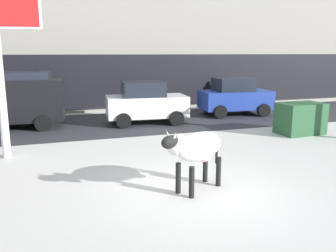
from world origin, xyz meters
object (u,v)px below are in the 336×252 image
object	(u,v)px
car_white_hatchback	(146,103)
pedestrian_near_billboard	(39,99)
car_black_van	(6,99)
cow_holstein	(197,148)
car_blue_hatchback	(235,97)
pedestrian_by_cars	(234,92)
pedestrian_far_left	(220,92)
dumpster	(300,118)

from	to	relation	value
car_white_hatchback	pedestrian_near_billboard	size ratio (longest dim) A/B	2.09
car_black_van	car_white_hatchback	distance (m)	5.78
cow_holstein	car_black_van	distance (m)	9.97
car_blue_hatchback	pedestrian_by_cars	distance (m)	2.73
cow_holstein	car_white_hatchback	distance (m)	8.01
car_black_van	car_blue_hatchback	distance (m)	10.55
car_white_hatchback	pedestrian_by_cars	world-z (taller)	car_white_hatchback
cow_holstein	car_white_hatchback	xyz separation A→B (m)	(0.91, 7.96, -0.07)
car_black_van	pedestrian_far_left	distance (m)	11.18
car_black_van	car_blue_hatchback	bearing A→B (deg)	-0.21
cow_holstein	pedestrian_far_left	distance (m)	12.67
car_blue_hatchback	pedestrian_near_billboard	world-z (taller)	car_blue_hatchback
pedestrian_near_billboard	pedestrian_far_left	world-z (taller)	same
car_blue_hatchback	pedestrian_by_cars	size ratio (longest dim) A/B	2.09
car_white_hatchback	pedestrian_far_left	distance (m)	6.07
dumpster	car_black_van	bearing A→B (deg)	156.77
cow_holstein	pedestrian_far_left	size ratio (longest dim) A/B	1.08
car_black_van	car_blue_hatchback	world-z (taller)	car_black_van
pedestrian_near_billboard	car_blue_hatchback	bearing A→B (deg)	-14.49
car_blue_hatchback	pedestrian_by_cars	bearing A→B (deg)	62.38
pedestrian_far_left	dumpster	xyz separation A→B (m)	(-0.06, -7.04, -0.28)
cow_holstein	car_blue_hatchback	bearing A→B (deg)	56.59
car_blue_hatchback	pedestrian_near_billboard	xyz separation A→B (m)	(-9.36, 2.42, -0.05)
pedestrian_near_billboard	car_black_van	bearing A→B (deg)	-116.46
car_blue_hatchback	pedestrian_near_billboard	bearing A→B (deg)	165.51
car_white_hatchback	pedestrian_by_cars	distance (m)	6.85
pedestrian_near_billboard	pedestrian_far_left	size ratio (longest dim) A/B	1.00
pedestrian_far_left	car_white_hatchback	bearing A→B (deg)	-148.80
car_black_van	dumpster	world-z (taller)	car_black_van
car_black_van	dumpster	xyz separation A→B (m)	(10.85, -4.66, -0.64)
pedestrian_by_cars	car_black_van	bearing A→B (deg)	-168.61
car_white_hatchback	pedestrian_far_left	size ratio (longest dim) A/B	2.09
car_white_hatchback	pedestrian_by_cars	size ratio (longest dim) A/B	2.09
pedestrian_near_billboard	dumpster	bearing A→B (deg)	-36.04
cow_holstein	pedestrian_near_billboard	bearing A→B (deg)	108.10
cow_holstein	dumpster	world-z (taller)	cow_holstein
car_black_van	pedestrian_by_cars	xyz separation A→B (m)	(11.81, 2.38, -0.36)
car_black_van	car_white_hatchback	xyz separation A→B (m)	(5.72, -0.77, -0.32)
car_white_hatchback	pedestrian_near_billboard	xyz separation A→B (m)	(-4.54, 3.15, -0.05)
car_white_hatchback	pedestrian_near_billboard	world-z (taller)	car_white_hatchback
pedestrian_near_billboard	pedestrian_far_left	distance (m)	9.73
car_black_van	car_white_hatchback	size ratio (longest dim) A/B	1.31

